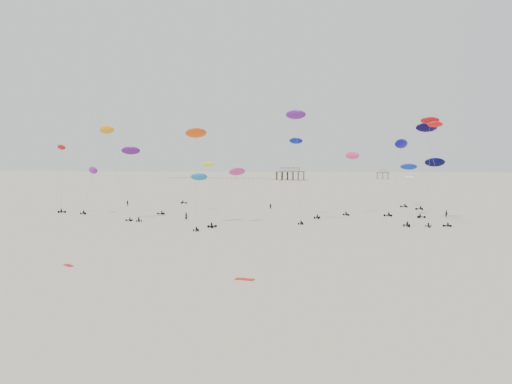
# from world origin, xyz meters

# --- Properties ---
(ground_plane) EXTENTS (900.00, 900.00, 0.00)m
(ground_plane) POSITION_xyz_m (0.00, 200.00, 0.00)
(ground_plane) COLOR beige
(pavilion_main) EXTENTS (21.00, 13.00, 9.80)m
(pavilion_main) POSITION_xyz_m (-10.00, 350.00, 4.22)
(pavilion_main) COLOR brown
(pavilion_main) RESTS_ON ground
(pavilion_small) EXTENTS (9.00, 7.00, 8.00)m
(pavilion_small) POSITION_xyz_m (60.00, 380.00, 3.49)
(pavilion_small) COLOR brown
(pavilion_small) RESTS_ON ground
(pier_fence) EXTENTS (80.20, 0.20, 1.50)m
(pier_fence) POSITION_xyz_m (-62.00, 350.00, 0.77)
(pier_fence) COLOR black
(pier_fence) RESTS_ON ground
(rig_0) EXTENTS (4.56, 11.66, 24.02)m
(rig_0) POSITION_xyz_m (37.23, 95.68, 17.76)
(rig_0) COLOR black
(rig_0) RESTS_ON ground
(rig_1) EXTENTS (9.01, 12.86, 20.86)m
(rig_1) POSITION_xyz_m (8.83, 108.02, 13.78)
(rig_1) COLOR black
(rig_1) RESTS_ON ground
(rig_2) EXTENTS (4.21, 17.93, 16.14)m
(rig_2) POSITION_xyz_m (40.78, 136.67, 6.09)
(rig_2) COLOR black
(rig_2) RESTS_ON ground
(rig_3) EXTENTS (8.20, 5.10, 22.09)m
(rig_3) POSITION_xyz_m (34.59, 89.95, 11.13)
(rig_3) COLOR black
(rig_3) RESTS_ON ground
(rig_4) EXTENTS (4.58, 7.53, 12.37)m
(rig_4) POSITION_xyz_m (-45.95, 105.62, 8.80)
(rig_4) COLOR black
(rig_4) RESTS_ON ground
(rig_5) EXTENTS (6.57, 14.76, 15.27)m
(rig_5) POSITION_xyz_m (-5.75, 90.06, 8.56)
(rig_5) COLOR black
(rig_5) RESTS_ON ground
(rig_6) EXTENTS (4.99, 11.27, 16.71)m
(rig_6) POSITION_xyz_m (21.53, 115.34, 12.49)
(rig_6) COLOR black
(rig_6) RESTS_ON ground
(rig_7) EXTENTS (8.03, 15.92, 18.66)m
(rig_7) POSITION_xyz_m (-27.12, 147.66, 8.68)
(rig_7) COLOR black
(rig_7) RESTS_ON ground
(rig_8) EXTENTS (8.37, 10.47, 18.11)m
(rig_8) POSITION_xyz_m (-31.02, 96.51, 13.18)
(rig_8) COLOR black
(rig_8) RESTS_ON ground
(rig_9) EXTENTS (9.84, 15.47, 17.23)m
(rig_9) POSITION_xyz_m (-21.46, 116.33, 7.73)
(rig_9) COLOR black
(rig_9) RESTS_ON ground
(rig_10) EXTENTS (5.64, 15.61, 24.13)m
(rig_10) POSITION_xyz_m (38.16, 101.38, 18.95)
(rig_10) COLOR black
(rig_10) RESTS_ON ground
(rig_11) EXTENTS (4.83, 5.99, 18.30)m
(rig_11) POSITION_xyz_m (-55.11, 107.43, 10.51)
(rig_11) COLOR black
(rig_11) RESTS_ON ground
(rig_12) EXTENTS (10.24, 6.48, 22.39)m
(rig_12) POSITION_xyz_m (-35.46, 93.85, 18.49)
(rig_12) COLOR black
(rig_12) RESTS_ON ground
(rig_13) EXTENTS (7.51, 9.94, 19.49)m
(rig_13) POSITION_xyz_m (33.47, 113.52, 15.60)
(rig_13) COLOR black
(rig_13) RESTS_ON ground
(rig_14) EXTENTS (7.23, 5.00, 14.59)m
(rig_14) POSITION_xyz_m (40.47, 107.87, 10.99)
(rig_14) COLOR black
(rig_14) RESTS_ON ground
(rig_15) EXTENTS (6.95, 17.70, 23.25)m
(rig_15) POSITION_xyz_m (-13.40, 89.18, 18.21)
(rig_15) COLOR black
(rig_15) RESTS_ON ground
(rig_16) EXTENTS (5.68, 11.39, 25.72)m
(rig_16) POSITION_xyz_m (8.08, 96.74, 21.59)
(rig_16) COLOR black
(rig_16) RESTS_ON ground
(rig_17) EXTENTS (7.48, 17.49, 18.40)m
(rig_17) POSITION_xyz_m (40.97, 146.13, 9.89)
(rig_17) COLOR black
(rig_17) RESTS_ON ground
(spectator_0) EXTENTS (0.94, 0.78, 2.21)m
(spectator_0) POSITION_xyz_m (-16.94, 93.27, 0.00)
(spectator_0) COLOR black
(spectator_0) RESTS_ON ground
(spectator_1) EXTENTS (1.04, 0.68, 2.01)m
(spectator_1) POSITION_xyz_m (43.95, 107.59, 0.00)
(spectator_1) COLOR black
(spectator_1) RESTS_ON ground
(spectator_2) EXTENTS (1.33, 1.04, 1.99)m
(spectator_2) POSITION_xyz_m (-44.97, 127.34, 0.00)
(spectator_2) COLOR black
(spectator_2) RESTS_ON ground
(spectator_3) EXTENTS (0.71, 0.50, 1.92)m
(spectator_3) POSITION_xyz_m (-0.58, 123.08, 0.00)
(spectator_3) COLOR black
(spectator_3) RESTS_ON ground
(grounded_kite_a) EXTENTS (2.34, 1.32, 0.08)m
(grounded_kite_a) POSITION_xyz_m (5.46, 38.08, 0.00)
(grounded_kite_a) COLOR red
(grounded_kite_a) RESTS_ON ground
(grounded_kite_b) EXTENTS (1.83, 1.69, 0.07)m
(grounded_kite_b) POSITION_xyz_m (-18.44, 42.57, 0.00)
(grounded_kite_b) COLOR red
(grounded_kite_b) RESTS_ON ground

